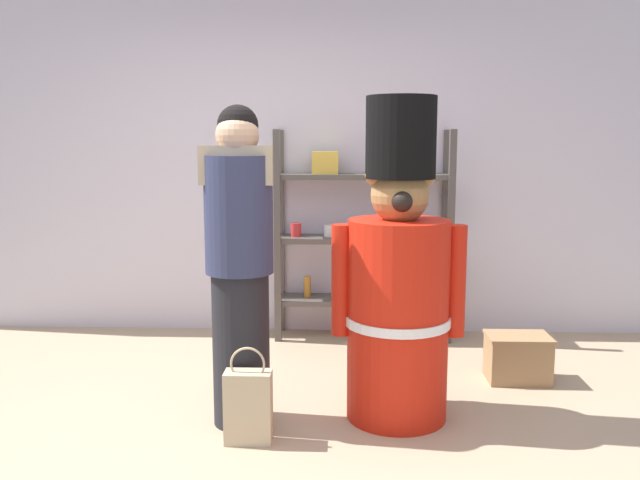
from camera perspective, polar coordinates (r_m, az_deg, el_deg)
ground_plane at (r=3.42m, az=-4.79°, el=-17.81°), size 6.40×6.40×0.00m
back_wall at (r=5.26m, az=-2.07°, el=6.15°), size 6.40×0.12×2.60m
merchandise_shelf at (r=5.07m, az=3.61°, el=0.71°), size 1.34×0.35×1.61m
teddy_bear_guard at (r=3.60m, az=6.80°, el=-4.05°), size 0.73×0.57×1.75m
person_shopper at (r=3.50m, az=-6.98°, el=-1.96°), size 0.38×0.36×1.71m
shopping_bag at (r=3.45m, az=-6.23°, el=-14.08°), size 0.24×0.12×0.50m
display_crate at (r=4.45m, az=16.75°, el=-9.74°), size 0.40×0.28×0.30m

